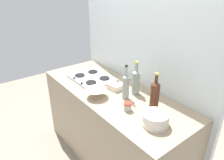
{
  "coord_description": "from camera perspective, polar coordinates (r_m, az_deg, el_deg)",
  "views": [
    {
      "loc": [
        1.49,
        -1.15,
        1.9
      ],
      "look_at": [
        0.0,
        0.0,
        1.02
      ],
      "focal_mm": 33.23,
      "sensor_mm": 36.0,
      "label": 1
    }
  ],
  "objects": [
    {
      "name": "condiment_jar_front",
      "position": [
        1.8,
        4.34,
        -7.28
      ],
      "size": [
        0.07,
        0.07,
        0.08
      ],
      "color": "#9E998C",
      "rests_on": "counter_block"
    },
    {
      "name": "mixing_bowl",
      "position": [
        2.0,
        -4.41,
        -3.5
      ],
      "size": [
        0.21,
        0.21,
        0.08
      ],
      "color": "beige",
      "rests_on": "counter_block"
    },
    {
      "name": "ground_plane",
      "position": [
        2.68,
        0.0,
        -20.2
      ],
      "size": [
        6.0,
        6.0,
        0.0
      ],
      "primitive_type": "plane",
      "color": "gray",
      "rests_on": "ground"
    },
    {
      "name": "stovetop_hob",
      "position": [
        2.39,
        -5.54,
        0.57
      ],
      "size": [
        0.49,
        0.4,
        0.04
      ],
      "color": "#B2B2B7",
      "rests_on": "counter_block"
    },
    {
      "name": "wine_bottle_mid_left",
      "position": [
        1.94,
        3.81,
        -1.69
      ],
      "size": [
        0.06,
        0.06,
        0.34
      ],
      "color": "gray",
      "rests_on": "counter_block"
    },
    {
      "name": "plate_stack",
      "position": [
        1.65,
        11.8,
        -10.54
      ],
      "size": [
        0.21,
        0.21,
        0.1
      ],
      "color": "silver",
      "rests_on": "counter_block"
    },
    {
      "name": "counter_block",
      "position": [
        2.38,
        0.0,
        -12.55
      ],
      "size": [
        1.8,
        0.7,
        0.9
      ],
      "primitive_type": "cube",
      "color": "tan",
      "rests_on": "ground"
    },
    {
      "name": "wine_bottle_mid_right",
      "position": [
        2.03,
        6.6,
        -0.38
      ],
      "size": [
        0.08,
        0.08,
        0.34
      ],
      "color": "gray",
      "rests_on": "counter_block"
    },
    {
      "name": "wine_bottle_leftmost",
      "position": [
        1.82,
        11.69,
        -3.95
      ],
      "size": [
        0.08,
        0.08,
        0.34
      ],
      "color": "#472314",
      "rests_on": "counter_block"
    },
    {
      "name": "butter_dish",
      "position": [
        2.15,
        0.62,
        -1.79
      ],
      "size": [
        0.17,
        0.12,
        0.06
      ],
      "primitive_type": "cube",
      "rotation": [
        0.0,
        0.0,
        0.12
      ],
      "color": "silver",
      "rests_on": "counter_block"
    },
    {
      "name": "backsplash_panel",
      "position": [
        2.24,
        7.77,
        7.3
      ],
      "size": [
        1.9,
        0.06,
        2.45
      ],
      "primitive_type": "cube",
      "color": "silver",
      "rests_on": "ground"
    }
  ]
}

